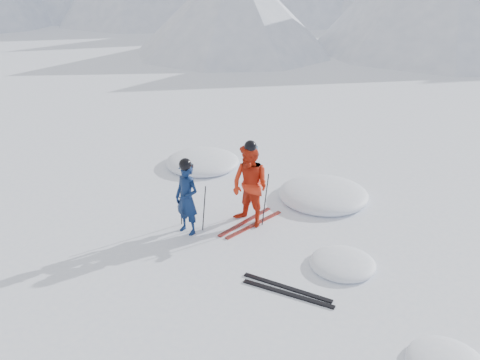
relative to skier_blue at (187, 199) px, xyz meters
The scene contains 12 objects.
ground 2.45m from the skier_blue, ahead, with size 160.00×160.00×0.00m, color white.
skier_blue is the anchor object (origin of this frame).
skier_red 1.37m from the skier_blue, 49.67° to the left, with size 0.89×0.69×1.83m, color red.
pole_blue_left 0.43m from the skier_blue, 153.43° to the left, with size 0.02×0.02×1.05m, color black.
pole_blue_right 0.44m from the skier_blue, 45.00° to the left, with size 0.02×0.02×1.05m, color black.
pole_red_left 1.43m from the skier_blue, 65.63° to the left, with size 0.02×0.02×1.22m, color black.
pole_red_right 1.69m from the skier_blue, 45.18° to the left, with size 0.02×0.02×1.22m, color black.
ski_worn_left 1.51m from the skier_blue, 53.72° to the left, with size 0.09×1.70×0.03m, color black.
ski_worn_right 1.64m from the skier_blue, 46.05° to the left, with size 0.09×1.70×0.03m, color black.
ski_loose_a 2.90m from the skier_blue, 11.47° to the right, with size 0.09×1.70×0.03m, color black.
ski_loose_b 3.03m from the skier_blue, 13.96° to the right, with size 0.09×1.70×0.03m, color black.
snow_lumps 2.82m from the skier_blue, 77.14° to the left, with size 9.27×5.68×0.48m.
Camera 1 is at (3.99, -7.52, 5.44)m, focal length 38.00 mm.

